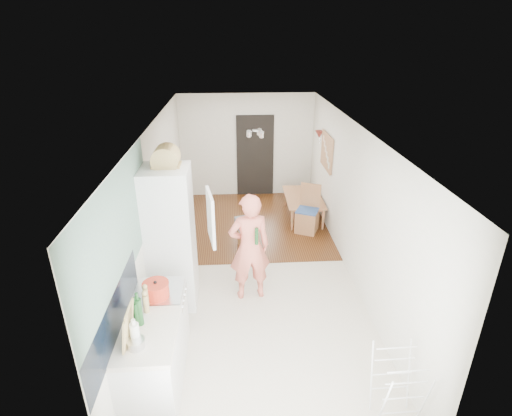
{
  "coord_description": "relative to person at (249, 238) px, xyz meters",
  "views": [
    {
      "loc": [
        -0.35,
        -5.89,
        3.84
      ],
      "look_at": [
        0.02,
        0.2,
        1.09
      ],
      "focal_mm": 28.0,
      "sensor_mm": 36.0,
      "label": 1
    }
  ],
  "objects": [
    {
      "name": "room_shell",
      "position": [
        0.13,
        0.71,
        0.23
      ],
      "size": [
        3.2,
        7.0,
        2.5
      ],
      "primitive_type": null,
      "color": "beige",
      "rests_on": "ground"
    },
    {
      "name": "floor",
      "position": [
        0.13,
        0.71,
        -1.02
      ],
      "size": [
        3.2,
        7.0,
        0.01
      ],
      "primitive_type": "cube",
      "color": "#BEB0A1",
      "rests_on": "ground"
    },
    {
      "name": "wood_floor_overlay",
      "position": [
        0.13,
        2.56,
        -1.01
      ],
      "size": [
        3.2,
        3.3,
        0.01
      ],
      "primitive_type": "cube",
      "color": "#593315",
      "rests_on": "room_shell"
    },
    {
      "name": "sage_wall_panel",
      "position": [
        -1.46,
        -1.29,
        0.83
      ],
      "size": [
        0.02,
        3.0,
        1.3
      ],
      "primitive_type": "cube",
      "color": "gray",
      "rests_on": "room_shell"
    },
    {
      "name": "tile_splashback",
      "position": [
        -1.45,
        -1.84,
        0.13
      ],
      "size": [
        0.02,
        1.9,
        0.5
      ],
      "primitive_type": "cube",
      "color": "black",
      "rests_on": "room_shell"
    },
    {
      "name": "doorway_recess",
      "position": [
        0.33,
        4.19,
        -0.02
      ],
      "size": [
        0.9,
        0.04,
        2.0
      ],
      "primitive_type": "cube",
      "color": "black",
      "rests_on": "room_shell"
    },
    {
      "name": "base_cabinet",
      "position": [
        -1.17,
        -1.84,
        -0.59
      ],
      "size": [
        0.6,
        0.9,
        0.86
      ],
      "primitive_type": "cube",
      "color": "silver",
      "rests_on": "room_shell"
    },
    {
      "name": "worktop",
      "position": [
        -1.17,
        -1.84,
        -0.13
      ],
      "size": [
        0.62,
        0.92,
        0.06
      ],
      "primitive_type": "cube",
      "color": "beige",
      "rests_on": "room_shell"
    },
    {
      "name": "range_cooker",
      "position": [
        -1.17,
        -1.09,
        -0.58
      ],
      "size": [
        0.6,
        0.6,
        0.88
      ],
      "primitive_type": "cube",
      "color": "silver",
      "rests_on": "room_shell"
    },
    {
      "name": "cooker_top",
      "position": [
        -1.17,
        -1.09,
        -0.12
      ],
      "size": [
        0.6,
        0.6,
        0.04
      ],
      "primitive_type": "cube",
      "color": "silver",
      "rests_on": "room_shell"
    },
    {
      "name": "fridge_housing",
      "position": [
        -1.14,
        -0.07,
        0.06
      ],
      "size": [
        0.66,
        0.66,
        2.15
      ],
      "primitive_type": "cube",
      "color": "silver",
      "rests_on": "room_shell"
    },
    {
      "name": "fridge_door",
      "position": [
        -0.53,
        -0.37,
        0.53
      ],
      "size": [
        0.14,
        0.56,
        0.7
      ],
      "primitive_type": "cube",
      "rotation": [
        0.0,
        0.0,
        -1.4
      ],
      "color": "silver",
      "rests_on": "room_shell"
    },
    {
      "name": "fridge_interior",
      "position": [
        -0.83,
        -0.07,
        0.53
      ],
      "size": [
        0.02,
        0.52,
        0.66
      ],
      "primitive_type": "cube",
      "color": "white",
      "rests_on": "room_shell"
    },
    {
      "name": "pinboard",
      "position": [
        1.71,
        2.61,
        0.53
      ],
      "size": [
        0.03,
        0.9,
        0.7
      ],
      "primitive_type": "cube",
      "color": "tan",
      "rests_on": "room_shell"
    },
    {
      "name": "pinboard_frame",
      "position": [
        1.7,
        2.61,
        0.53
      ],
      "size": [
        0.0,
        0.94,
        0.74
      ],
      "primitive_type": "cube",
      "color": "#A5603E",
      "rests_on": "room_shell"
    },
    {
      "name": "wall_sconce",
      "position": [
        1.67,
        3.26,
        0.73
      ],
      "size": [
        0.18,
        0.18,
        0.16
      ],
      "primitive_type": "cone",
      "color": "maroon",
      "rests_on": "room_shell"
    },
    {
      "name": "person",
      "position": [
        0.0,
        0.0,
        0.0
      ],
      "size": [
        0.8,
        0.59,
        2.03
      ],
      "primitive_type": "imported",
      "rotation": [
        0.0,
        0.0,
        3.28
      ],
      "color": "#DC6B58",
      "rests_on": "floor"
    },
    {
      "name": "dining_table",
      "position": [
        1.33,
        2.78,
        -0.81
      ],
      "size": [
        0.68,
        1.2,
        0.42
      ],
      "primitive_type": "imported",
      "rotation": [
        0.0,
        0.0,
        1.56
      ],
      "color": "#A5603E",
      "rests_on": "floor"
    },
    {
      "name": "dining_chair",
      "position": [
        1.27,
        2.09,
        -0.52
      ],
      "size": [
        0.55,
        0.55,
        0.99
      ],
      "primitive_type": null,
      "rotation": [
        0.0,
        0.0,
        -0.42
      ],
      "color": "#A5603E",
      "rests_on": "floor"
    },
    {
      "name": "stool",
      "position": [
        0.03,
        1.56,
        -0.82
      ],
      "size": [
        0.39,
        0.39,
        0.4
      ],
      "primitive_type": null,
      "rotation": [
        0.0,
        0.0,
        0.34
      ],
      "color": "#A5603E",
      "rests_on": "floor"
    },
    {
      "name": "grey_drape",
      "position": [
        0.01,
        1.57,
        -0.53
      ],
      "size": [
        0.45,
        0.45,
        0.17
      ],
      "primitive_type": "cube",
      "rotation": [
        0.0,
        0.0,
        0.25
      ],
      "color": "gray",
      "rests_on": "stool"
    },
    {
      "name": "drying_rack",
      "position": [
        1.43,
        -2.26,
        -0.59
      ],
      "size": [
        0.44,
        0.4,
        0.84
      ],
      "primitive_type": null,
      "rotation": [
        0.0,
        0.0,
        0.02
      ],
      "color": "silver",
      "rests_on": "floor"
    },
    {
      "name": "bread_bin",
      "position": [
        -1.11,
        0.03,
        1.23
      ],
      "size": [
        0.44,
        0.43,
        0.2
      ],
      "primitive_type": null,
      "rotation": [
        0.0,
        0.0,
        -0.2
      ],
      "color": "tan",
      "rests_on": "fridge_housing"
    },
    {
      "name": "red_casserole",
      "position": [
        -1.17,
        -1.2,
        -0.0
      ],
      "size": [
        0.35,
        0.35,
        0.19
      ],
      "primitive_type": "cylinder",
      "rotation": [
        0.0,
        0.0,
        0.12
      ],
      "color": "red",
      "rests_on": "cooker_top"
    },
    {
      "name": "steel_pan",
      "position": [
        -1.23,
        -2.03,
        -0.05
      ],
      "size": [
        0.22,
        0.22,
        0.09
      ],
      "primitive_type": "cylinder",
      "rotation": [
        0.0,
        0.0,
        -0.26
      ],
      "color": "silver",
      "rests_on": "worktop"
    },
    {
      "name": "held_bottle",
      "position": [
        0.1,
        -0.14,
        0.11
      ],
      "size": [
        0.06,
        0.06,
        0.26
      ],
      "primitive_type": "cylinder",
      "color": "#17411B",
      "rests_on": "person"
    },
    {
      "name": "bottle_a",
      "position": [
        -1.26,
        -1.69,
        0.07
      ],
      "size": [
        0.09,
        0.09,
        0.32
      ],
      "primitive_type": "cylinder",
      "rotation": [
        0.0,
        0.0,
        0.13
      ],
      "color": "#17411B",
      "rests_on": "worktop"
    },
    {
      "name": "bottle_b",
      "position": [
        -1.28,
        -1.7,
        0.05
      ],
      "size": [
        0.08,
        0.08,
        0.29
      ],
      "primitive_type": "cylinder",
      "rotation": [
        0.0,
        0.0,
        -0.34
      ],
      "color": "#17411B",
      "rests_on": "worktop"
    },
    {
      "name": "bottle_c",
      "position": [
        -1.24,
        -1.96,
        0.02
      ],
      "size": [
        0.11,
        0.11,
        0.23
      ],
      "primitive_type": "cylinder",
      "rotation": [
        0.0,
        0.0,
        -0.19
      ],
      "color": "silver",
      "rests_on": "worktop"
    },
    {
      "name": "pepper_mill_front",
      "position": [
        -1.23,
        -1.48,
        0.02
      ],
      "size": [
        0.06,
        0.06,
        0.22
      ],
      "primitive_type": "cylinder",
      "rotation": [
        0.0,
        0.0,
        -0.05
      ],
      "color": "tan",
      "rests_on": "worktop"
    },
    {
      "name": "pepper_mill_back",
      "position": [
        -1.25,
        -1.34,
        0.01
      ],
      "size": [
        0.07,
        0.07,
        0.21
      ],
      "primitive_type": "cylinder",
      "rotation": [
        0.0,
        0.0,
        -0.3
      ],
      "color": "tan",
      "rests_on": "worktop"
    },
    {
      "name": "chopping_boards",
      "position": [
        -1.3,
        -1.97,
        0.12
      ],
      "size": [
        0.12,
        0.31,
        0.42
      ],
      "primitive_type": null,
      "rotation": [
        0.0,
        0.0,
        -0.27
      ],
      "color": "tan",
      "rests_on": "worktop"
    }
  ]
}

